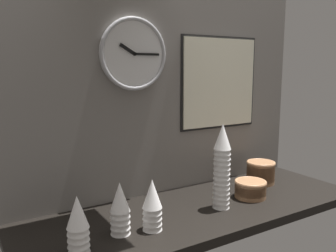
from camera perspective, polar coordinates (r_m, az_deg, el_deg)
ground_plane at (r=1.65m, az=4.82°, el=-13.32°), size 1.60×0.56×0.04m
wall_tiled_back at (r=1.75m, az=-0.12°, el=6.36°), size 1.60×0.03×1.05m
cup_stack_center_right at (r=1.58m, az=8.64°, el=-6.42°), size 0.08×0.08×0.38m
cup_stack_far_left at (r=1.26m, az=-14.25°, el=-15.06°), size 0.08×0.08×0.20m
cup_stack_center_left at (r=1.39m, az=-2.55°, el=-12.52°), size 0.08×0.08×0.20m
cup_stack_left at (r=1.36m, az=-7.70°, el=-12.95°), size 0.08×0.08×0.20m
bowl_stack_far_right at (r=1.99m, az=14.63°, el=-7.11°), size 0.15×0.15×0.12m
bowl_stack_right at (r=1.77m, az=13.08°, el=-9.71°), size 0.15×0.15×0.08m
wall_clock at (r=1.63m, az=-5.51°, el=11.43°), size 0.33×0.03×0.33m
menu_board at (r=1.91m, az=8.29°, el=6.87°), size 0.49×0.01×0.48m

